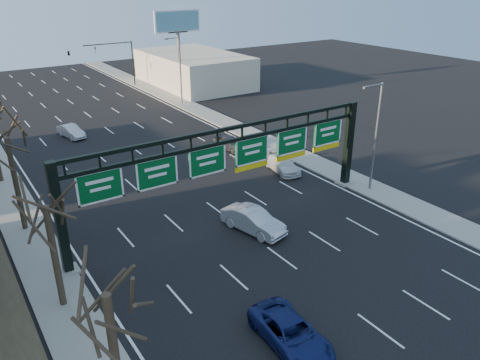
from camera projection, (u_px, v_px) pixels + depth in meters
ground at (302, 273)px, 28.28m from camera, size 160.00×160.00×0.00m
sidewalk_left at (12, 202)px, 36.92m from camera, size 3.00×120.00×0.12m
sidewalk_right at (270, 143)px, 49.98m from camera, size 3.00×120.00×0.12m
lane_markings at (161, 169)px, 43.47m from camera, size 21.60×120.00×0.01m
sign_gantry at (232, 161)px, 32.57m from camera, size 24.60×1.20×7.20m
building_right_distant at (194, 69)px, 75.44m from camera, size 12.00×20.00×5.00m
tree_near at (103, 270)px, 15.69m from camera, size 3.60×3.60×8.86m
tree_gantry at (42, 187)px, 22.68m from camera, size 3.60×3.60×8.48m
tree_mid at (3, 123)px, 29.97m from camera, size 3.60×3.60×9.24m
streetlight_near at (375, 132)px, 37.15m from camera, size 2.15×0.22×9.00m
streetlight_far at (179, 67)px, 62.97m from camera, size 2.15×0.22×9.00m
billboard_right at (178, 32)px, 66.43m from camera, size 7.00×0.50×12.00m
traffic_signal_mast at (94, 54)px, 70.73m from camera, size 10.16×0.54×7.00m
car_blue_suv at (291, 333)px, 22.58m from camera, size 2.65×5.15×1.39m
car_silver_sedan at (253, 220)px, 32.64m from camera, size 2.82×5.17×1.62m
car_white_wagon at (282, 164)px, 42.70m from camera, size 2.61×4.86×1.34m
car_grey_far at (230, 143)px, 47.98m from camera, size 2.29×4.47×1.46m
car_silver_distant at (71, 131)px, 51.56m from camera, size 2.26×4.32×1.36m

